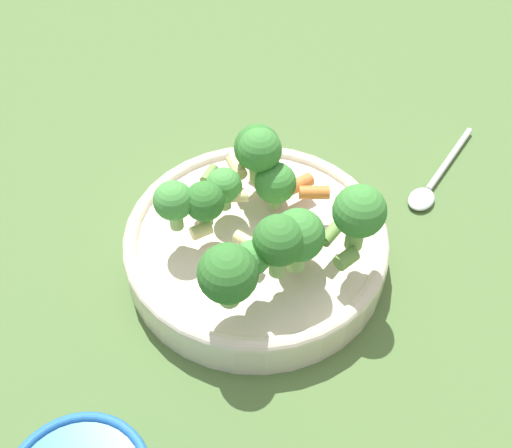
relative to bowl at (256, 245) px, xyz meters
The scene contains 4 objects.
ground_plane 0.02m from the bowl, ahead, with size 3.00×3.00×0.00m, color #4C6B38.
bowl is the anchor object (origin of this frame).
pasta_salad 0.07m from the bowl, 162.40° to the left, with size 0.18×0.19×0.09m.
spoon 0.22m from the bowl, 110.42° to the right, with size 0.04×0.16×0.01m.
Camera 1 is at (-0.24, 0.27, 0.46)m, focal length 42.00 mm.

